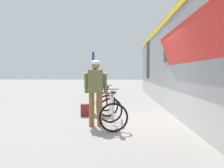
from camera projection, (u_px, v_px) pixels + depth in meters
ground_plane at (130, 121)px, 6.62m from camera, size 80.00×80.00×0.00m
cyclist_near_in_blue at (95, 83)px, 7.79m from camera, size 0.62×0.32×1.76m
cyclist_far_in_olive at (96, 87)px, 5.92m from camera, size 0.62×0.33×1.76m
bicycle_near_red at (107, 102)px, 7.73m from camera, size 0.83×1.14×0.99m
bicycle_far_white at (112, 112)px, 5.82m from camera, size 0.83×1.15×0.99m
backpack_on_platform at (85, 110)px, 7.28m from camera, size 0.31×0.22×0.40m
water_bottle_near_the_bikes at (122, 123)px, 5.83m from camera, size 0.07×0.07×0.21m
platform_sign_post at (93, 69)px, 10.47m from camera, size 0.08×0.70×2.40m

